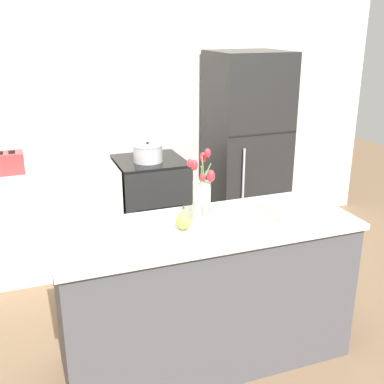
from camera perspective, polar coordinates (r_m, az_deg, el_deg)
The scene contains 12 objects.
ground_plane at distance 3.30m, azimuth 1.60°, elevation -18.90°, with size 10.00×10.00×0.00m, color brown.
back_wall at distance 4.56m, azimuth -7.83°, elevation 10.49°, with size 5.20×0.08×2.70m.
kitchen_island at distance 3.03m, azimuth 1.68°, elevation -11.97°, with size 1.80×0.66×0.93m.
back_counter at distance 4.30m, azimuth -19.93°, elevation -3.59°, with size 1.68×0.60×0.90m.
stove_range at distance 4.44m, azimuth -4.87°, elevation -1.74°, with size 0.60×0.61×0.90m.
refrigerator at distance 4.63m, azimuth 6.40°, elevation 5.05°, with size 0.68×0.67×1.81m.
flower_vase at distance 2.80m, azimuth 1.17°, elevation -0.47°, with size 0.15×0.17×0.44m.
pear_figurine at distance 2.73m, azimuth -1.01°, elevation -3.37°, with size 0.09×0.09×0.15m.
plate_setting_left at distance 2.70m, azimuth -10.06°, elevation -5.04°, with size 0.34×0.34×0.02m.
plate_setting_right at distance 3.10m, azimuth 11.51°, elevation -1.89°, with size 0.34×0.34×0.02m.
toaster at distance 4.14m, azimuth -21.08°, elevation 3.23°, with size 0.28×0.18×0.17m.
cooking_pot at distance 4.22m, azimuth -5.25°, elevation 4.65°, with size 0.26×0.26×0.18m.
Camera 1 is at (-0.98, -2.39, 2.05)m, focal length 45.00 mm.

